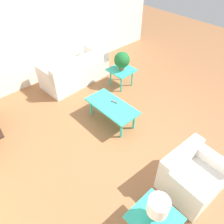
{
  "coord_description": "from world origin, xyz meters",
  "views": [
    {
      "loc": [
        -2.11,
        2.55,
        3.41
      ],
      "look_at": [
        0.24,
        0.38,
        0.55
      ],
      "focal_mm": 35.0,
      "sensor_mm": 36.0,
      "label": 1
    }
  ],
  "objects_px": {
    "armchair": "(191,176)",
    "table_lamp": "(158,207)",
    "side_table_plant": "(122,71)",
    "potted_plant": "(122,60)",
    "sofa": "(76,72)",
    "coffee_table": "(112,107)",
    "side_table_lamp": "(154,220)"
  },
  "relations": [
    {
      "from": "sofa",
      "to": "armchair",
      "type": "distance_m",
      "value": 3.89
    },
    {
      "from": "sofa",
      "to": "side_table_lamp",
      "type": "bearing_deg",
      "value": 65.68
    },
    {
      "from": "armchair",
      "to": "table_lamp",
      "type": "relative_size",
      "value": 2.11
    },
    {
      "from": "armchair",
      "to": "coffee_table",
      "type": "xyz_separation_m",
      "value": [
        2.04,
        -0.14,
        0.1
      ]
    },
    {
      "from": "sofa",
      "to": "armchair",
      "type": "xyz_separation_m",
      "value": [
        -3.85,
        0.5,
        -0.02
      ]
    },
    {
      "from": "coffee_table",
      "to": "table_lamp",
      "type": "distance_m",
      "value": 2.42
    },
    {
      "from": "sofa",
      "to": "coffee_table",
      "type": "xyz_separation_m",
      "value": [
        -1.82,
        0.36,
        0.09
      ]
    },
    {
      "from": "potted_plant",
      "to": "coffee_table",
      "type": "bearing_deg",
      "value": 127.15
    },
    {
      "from": "side_table_plant",
      "to": "table_lamp",
      "type": "distance_m",
      "value": 3.76
    },
    {
      "from": "coffee_table",
      "to": "table_lamp",
      "type": "xyz_separation_m",
      "value": [
        -2.09,
        1.16,
        0.39
      ]
    },
    {
      "from": "coffee_table",
      "to": "potted_plant",
      "type": "height_order",
      "value": "potted_plant"
    },
    {
      "from": "armchair",
      "to": "table_lamp",
      "type": "distance_m",
      "value": 1.14
    },
    {
      "from": "potted_plant",
      "to": "side_table_lamp",
      "type": "bearing_deg",
      "value": 142.08
    },
    {
      "from": "sofa",
      "to": "side_table_lamp",
      "type": "distance_m",
      "value": 4.19
    },
    {
      "from": "table_lamp",
      "to": "coffee_table",
      "type": "bearing_deg",
      "value": -29.08
    },
    {
      "from": "side_table_lamp",
      "to": "potted_plant",
      "type": "bearing_deg",
      "value": -37.92
    },
    {
      "from": "side_table_lamp",
      "to": "table_lamp",
      "type": "relative_size",
      "value": 1.33
    },
    {
      "from": "table_lamp",
      "to": "armchair",
      "type": "bearing_deg",
      "value": -87.07
    },
    {
      "from": "armchair",
      "to": "coffee_table",
      "type": "bearing_deg",
      "value": 89.36
    },
    {
      "from": "table_lamp",
      "to": "potted_plant",
      "type": "bearing_deg",
      "value": -37.92
    },
    {
      "from": "side_table_plant",
      "to": "sofa",
      "type": "bearing_deg",
      "value": 39.09
    },
    {
      "from": "coffee_table",
      "to": "side_table_plant",
      "type": "xyz_separation_m",
      "value": [
        0.86,
        -1.14,
        0.02
      ]
    },
    {
      "from": "side_table_lamp",
      "to": "coffee_table",
      "type": "bearing_deg",
      "value": -29.08
    },
    {
      "from": "armchair",
      "to": "side_table_plant",
      "type": "relative_size",
      "value": 1.58
    },
    {
      "from": "coffee_table",
      "to": "side_table_plant",
      "type": "relative_size",
      "value": 1.95
    },
    {
      "from": "armchair",
      "to": "sofa",
      "type": "bearing_deg",
      "value": 85.88
    },
    {
      "from": "coffee_table",
      "to": "table_lamp",
      "type": "bearing_deg",
      "value": 150.92
    },
    {
      "from": "side_table_plant",
      "to": "table_lamp",
      "type": "height_order",
      "value": "table_lamp"
    },
    {
      "from": "side_table_plant",
      "to": "table_lamp",
      "type": "bearing_deg",
      "value": 142.08
    },
    {
      "from": "side_table_lamp",
      "to": "potted_plant",
      "type": "distance_m",
      "value": 3.75
    },
    {
      "from": "coffee_table",
      "to": "side_table_lamp",
      "type": "xyz_separation_m",
      "value": [
        -2.09,
        1.16,
        0.02
      ]
    },
    {
      "from": "sofa",
      "to": "table_lamp",
      "type": "relative_size",
      "value": 4.11
    }
  ]
}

